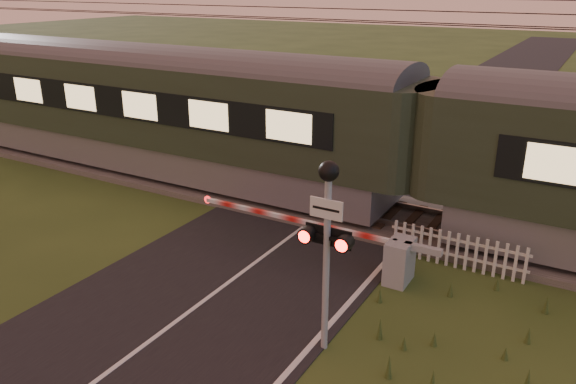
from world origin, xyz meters
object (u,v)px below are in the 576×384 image
Objects in this scene: boom_gate at (387,256)px; crossing_signal at (327,225)px; picket_fence at (457,250)px; train at (426,146)px.

crossing_signal is at bearing -90.93° from boom_gate.
picket_fence is at bearing 73.23° from crossing_signal.
train reaches higher than picket_fence.
crossing_signal reaches higher than picket_fence.
crossing_signal is 5.07m from picket_fence.
boom_gate is 1.96× the size of picket_fence.
train is 3.70m from boom_gate.
boom_gate is at bearing 89.07° from crossing_signal.
train is 6.32m from crossing_signal.
boom_gate is 1.76× the size of crossing_signal.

